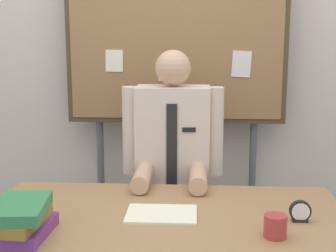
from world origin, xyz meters
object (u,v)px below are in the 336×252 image
object	(u,v)px
desk	(165,233)
open_notebook	(161,214)
desk_clock	(300,212)
person	(173,187)
book_stack	(20,220)
bulletin_board	(176,30)
coffee_mug	(275,226)

from	to	relation	value
desk	open_notebook	bearing A→B (deg)	-127.38
desk_clock	person	bearing A→B (deg)	129.82
open_notebook	book_stack	bearing A→B (deg)	-154.73
bulletin_board	book_stack	xyz separation A→B (m)	(-0.54, -1.27, -0.72)
open_notebook	coffee_mug	xyz separation A→B (m)	(0.45, -0.20, 0.04)
book_stack	desk_clock	xyz separation A→B (m)	(1.10, 0.22, -0.03)
desk	bulletin_board	xyz separation A→B (m)	(0.00, 1.00, 0.87)
open_notebook	bulletin_board	bearing A→B (deg)	89.13
bulletin_board	desk_clock	distance (m)	1.40
book_stack	person	bearing A→B (deg)	58.75
bulletin_board	coffee_mug	distance (m)	1.49
bulletin_board	open_notebook	distance (m)	1.28
open_notebook	desk_clock	bearing A→B (deg)	-3.08
book_stack	open_notebook	size ratio (longest dim) A/B	1.04
person	desk_clock	xyz separation A→B (m)	(0.56, -0.67, 0.12)
person	open_notebook	world-z (taller)	person
book_stack	open_notebook	xyz separation A→B (m)	(0.53, 0.25, -0.06)
desk	bulletin_board	size ratio (longest dim) A/B	0.73
person	book_stack	xyz separation A→B (m)	(-0.54, -0.89, 0.15)
desk_clock	coffee_mug	world-z (taller)	desk_clock
desk	bulletin_board	bearing A→B (deg)	89.99
bulletin_board	book_stack	distance (m)	1.55
person	desk_clock	bearing A→B (deg)	-50.18
bulletin_board	person	bearing A→B (deg)	-90.02
person	coffee_mug	distance (m)	0.95
desk	coffee_mug	xyz separation A→B (m)	(0.43, -0.22, 0.13)
person	desk_clock	distance (m)	0.89
person	book_stack	world-z (taller)	person
person	book_stack	size ratio (longest dim) A/B	4.55
desk	desk_clock	size ratio (longest dim) A/B	17.46
person	book_stack	bearing A→B (deg)	-121.25
person	book_stack	distance (m)	1.05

